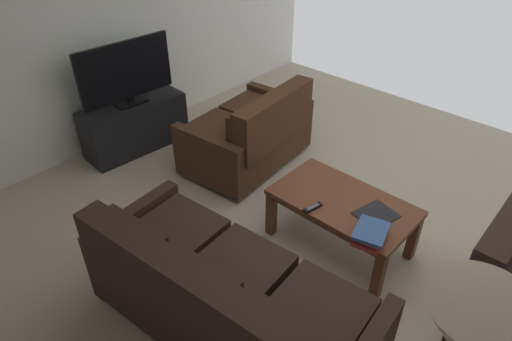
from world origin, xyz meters
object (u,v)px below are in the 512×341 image
object	(u,v)px
book_stack	(370,234)
loose_magazine	(376,215)
tv_stand	(135,126)
coffee_table	(343,207)
flat_tv	(126,72)
loveseat_near	(251,133)
tv_remote	(313,208)
sofa_main	(224,299)

from	to	relation	value
book_stack	loose_magazine	bearing A→B (deg)	-69.27
book_stack	loose_magazine	xyz separation A→B (m)	(0.10, -0.25, -0.04)
loose_magazine	tv_stand	bearing A→B (deg)	18.61
coffee_table	book_stack	distance (m)	0.45
flat_tv	loveseat_near	bearing A→B (deg)	-152.13
book_stack	loose_magazine	distance (m)	0.27
coffee_table	loose_magazine	world-z (taller)	loose_magazine
loveseat_near	tv_stand	bearing A→B (deg)	27.87
tv_stand	flat_tv	distance (m)	0.60
loveseat_near	tv_remote	size ratio (longest dim) A/B	8.03
loveseat_near	book_stack	world-z (taller)	loveseat_near
loveseat_near	tv_stand	size ratio (longest dim) A/B	1.19
flat_tv	tv_stand	bearing A→B (deg)	11.85
sofa_main	loose_magazine	size ratio (longest dim) A/B	6.97
sofa_main	coffee_table	xyz separation A→B (m)	(-0.06, -1.23, 0.02)
book_stack	tv_remote	size ratio (longest dim) A/B	1.98
flat_tv	book_stack	world-z (taller)	flat_tv
sofa_main	book_stack	distance (m)	1.09
sofa_main	loveseat_near	size ratio (longest dim) A/B	1.47
loveseat_near	tv_remote	bearing A→B (deg)	152.75
book_stack	flat_tv	bearing A→B (deg)	-0.45
sofa_main	loveseat_near	bearing A→B (deg)	-51.73
sofa_main	loose_magazine	world-z (taller)	sofa_main
sofa_main	loveseat_near	world-z (taller)	sofa_main
sofa_main	coffee_table	size ratio (longest dim) A/B	1.80
tv_stand	loveseat_near	bearing A→B (deg)	-152.13
tv_stand	loose_magazine	bearing A→B (deg)	-175.18
tv_stand	flat_tv	size ratio (longest dim) A/B	1.11
coffee_table	sofa_main	bearing A→B (deg)	87.17
tv_stand	loose_magazine	world-z (taller)	tv_stand
sofa_main	coffee_table	bearing A→B (deg)	-92.83
sofa_main	loveseat_near	distance (m)	2.06
coffee_table	flat_tv	size ratio (longest dim) A/B	1.08
loose_magazine	book_stack	bearing A→B (deg)	124.51
flat_tv	coffee_table	bearing A→B (deg)	-175.02
loveseat_near	flat_tv	xyz separation A→B (m)	(1.14, 0.60, 0.51)
loveseat_near	tv_stand	world-z (taller)	loveseat_near
book_stack	tv_remote	xyz separation A→B (m)	(0.48, 0.00, -0.04)
loveseat_near	book_stack	size ratio (longest dim) A/B	4.06
loose_magazine	loveseat_near	bearing A→B (deg)	0.78
coffee_table	loose_magazine	xyz separation A→B (m)	(-0.27, -0.02, 0.07)
loveseat_near	tv_remote	xyz separation A→B (m)	(-1.22, 0.63, 0.11)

